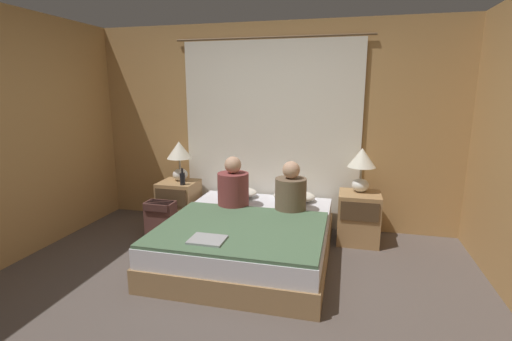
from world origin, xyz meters
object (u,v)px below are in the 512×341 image
at_px(pillow_right, 294,196).
at_px(person_left_in_bed, 233,187).
at_px(bed, 249,238).
at_px(backpack_on_floor, 161,218).
at_px(nightstand_left, 179,203).
at_px(beer_bottle_on_left_stand, 183,178).
at_px(pillow_left, 237,192).
at_px(laptop_on_bed, 207,240).
at_px(lamp_left, 179,155).
at_px(nightstand_right, 359,218).
at_px(person_right_in_bed, 291,192).
at_px(lamp_right, 362,164).

height_order(pillow_right, person_left_in_bed, person_left_in_bed).
distance_m(bed, pillow_right, 0.87).
distance_m(pillow_right, backpack_on_floor, 1.59).
xyz_separation_m(nightstand_left, beer_bottle_on_left_stand, (0.12, -0.13, 0.36)).
distance_m(pillow_left, laptop_on_bed, 1.44).
bearing_deg(bed, person_left_in_bed, 127.95).
bearing_deg(nightstand_left, laptop_on_bed, -55.92).
bearing_deg(nightstand_left, pillow_right, 3.09).
distance_m(lamp_left, pillow_right, 1.52).
distance_m(bed, pillow_left, 0.87).
xyz_separation_m(nightstand_right, lamp_left, (-2.21, 0.07, 0.61)).
height_order(person_left_in_bed, beer_bottle_on_left_stand, person_left_in_bed).
bearing_deg(person_right_in_bed, lamp_left, 165.74).
bearing_deg(person_right_in_bed, bed, -135.62).
xyz_separation_m(pillow_right, person_left_in_bed, (-0.64, -0.38, 0.17)).
bearing_deg(nightstand_left, bed, -31.18).
xyz_separation_m(pillow_left, pillow_right, (0.71, 0.00, 0.00)).
xyz_separation_m(person_right_in_bed, laptop_on_bed, (-0.56, -1.05, -0.18)).
xyz_separation_m(pillow_right, backpack_on_floor, (-1.49, -0.51, -0.22)).
relative_size(nightstand_left, pillow_right, 1.15).
relative_size(nightstand_left, backpack_on_floor, 1.31).
xyz_separation_m(lamp_left, lamp_right, (2.21, 0.00, 0.00)).
bearing_deg(person_right_in_bed, beer_bottle_on_left_stand, 172.54).
bearing_deg(nightstand_left, beer_bottle_on_left_stand, -46.36).
distance_m(nightstand_right, laptop_on_bed, 1.88).
height_order(lamp_left, person_left_in_bed, lamp_left).
bearing_deg(beer_bottle_on_left_stand, laptop_on_bed, -57.08).
xyz_separation_m(bed, lamp_right, (1.10, 0.74, 0.70)).
relative_size(pillow_left, backpack_on_floor, 1.14).
relative_size(nightstand_left, person_left_in_bed, 1.00).
distance_m(lamp_right, laptop_on_bed, 1.97).
xyz_separation_m(nightstand_right, person_left_in_bed, (-1.39, -0.31, 0.35)).
xyz_separation_m(beer_bottle_on_left_stand, backpack_on_floor, (-0.15, -0.31, -0.41)).
distance_m(bed, lamp_left, 1.50).
bearing_deg(lamp_right, nightstand_left, -178.23).
height_order(nightstand_left, lamp_left, lamp_left).
height_order(nightstand_right, person_left_in_bed, person_left_in_bed).
height_order(nightstand_right, beer_bottle_on_left_stand, beer_bottle_on_left_stand).
distance_m(person_left_in_bed, laptop_on_bed, 1.07).
bearing_deg(lamp_right, person_right_in_bed, -152.97).
distance_m(laptop_on_bed, backpack_on_floor, 1.33).
distance_m(beer_bottle_on_left_stand, backpack_on_floor, 0.53).
relative_size(lamp_right, person_left_in_bed, 0.86).
distance_m(lamp_left, beer_bottle_on_left_stand, 0.34).
bearing_deg(nightstand_right, pillow_left, 176.91).
bearing_deg(pillow_left, bed, -64.59).
distance_m(nightstand_right, lamp_right, 0.62).
height_order(nightstand_left, nightstand_right, same).
xyz_separation_m(lamp_left, pillow_right, (1.46, 0.01, -0.43)).
height_order(lamp_right, beer_bottle_on_left_stand, lamp_right).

